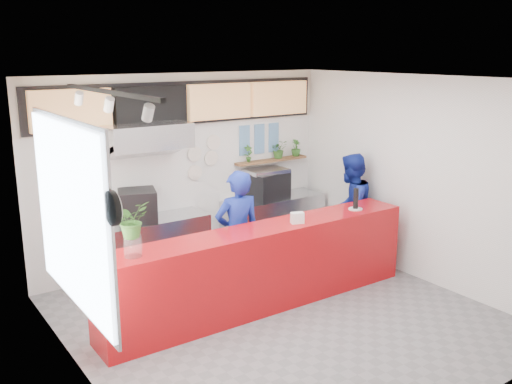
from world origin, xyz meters
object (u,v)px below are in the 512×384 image
service_counter (263,268)px  pepper_mill (356,198)px  espresso_machine (266,186)px  staff_right (350,208)px  staff_center (238,235)px  panini_oven (138,206)px

service_counter → pepper_mill: bearing=-1.7°
espresso_machine → pepper_mill: size_ratio=2.40×
espresso_machine → pepper_mill: pepper_mill is taller
staff_right → service_counter: bearing=-3.3°
service_counter → staff_center: size_ratio=2.52×
staff_center → staff_right: size_ratio=1.01×
service_counter → staff_right: bearing=15.9°
service_counter → espresso_machine: espresso_machine is taller
panini_oven → staff_center: 1.60m
espresso_machine → staff_right: bearing=-69.4°
panini_oven → staff_right: size_ratio=0.30×
panini_oven → staff_center: bearing=-38.3°
panini_oven → espresso_machine: (2.29, 0.00, -0.00)m
service_counter → staff_right: size_ratio=2.55×
staff_center → staff_right: (2.22, 0.13, -0.01)m
espresso_machine → pepper_mill: bearing=-95.1°
pepper_mill → staff_center: bearing=162.6°
espresso_machine → staff_center: size_ratio=0.40×
espresso_machine → staff_right: 1.46m
staff_center → pepper_mill: (1.68, -0.53, 0.37)m
staff_center → pepper_mill: 1.80m
pepper_mill → staff_right: bearing=50.7°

